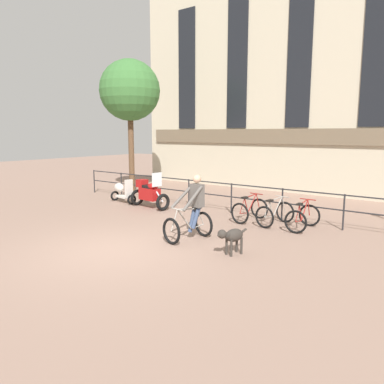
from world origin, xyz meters
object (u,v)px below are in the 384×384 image
(parked_bicycle_near_lamp, at_px, (250,210))
(parked_bicycle_mid_right, at_px, (303,218))
(parked_bicycle_mid_left, at_px, (275,214))
(parked_scooter, at_px, (122,191))
(parked_motorcycle, at_px, (149,193))
(cyclist_with_bike, at_px, (192,211))
(dog, at_px, (232,236))

(parked_bicycle_near_lamp, relative_size, parked_bicycle_mid_right, 1.06)
(parked_bicycle_mid_left, bearing_deg, parked_bicycle_mid_right, -170.09)
(parked_bicycle_near_lamp, xyz_separation_m, parked_bicycle_mid_left, (0.86, 0.00, 0.00))
(parked_bicycle_mid_right, xyz_separation_m, parked_scooter, (-7.36, -0.26, 0.10))
(parked_bicycle_mid_left, xyz_separation_m, parked_scooter, (-6.50, -0.26, 0.10))
(parked_bicycle_near_lamp, bearing_deg, parked_scooter, 8.89)
(parked_motorcycle, bearing_deg, parked_bicycle_near_lamp, -78.01)
(parked_bicycle_mid_right, height_order, parked_scooter, parked_scooter)
(parked_bicycle_near_lamp, bearing_deg, cyclist_with_bike, 92.14)
(parked_bicycle_near_lamp, distance_m, parked_bicycle_mid_right, 1.72)
(parked_motorcycle, height_order, parked_bicycle_mid_right, parked_motorcycle)
(parked_bicycle_mid_right, bearing_deg, dog, 82.44)
(cyclist_with_bike, bearing_deg, parked_bicycle_mid_right, 66.04)
(cyclist_with_bike, height_order, dog, cyclist_with_bike)
(parked_motorcycle, height_order, parked_bicycle_mid_left, parked_motorcycle)
(parked_bicycle_mid_right, bearing_deg, parked_bicycle_near_lamp, 0.06)
(cyclist_with_bike, height_order, parked_bicycle_mid_left, cyclist_with_bike)
(parked_bicycle_mid_left, bearing_deg, parked_motorcycle, 14.72)
(parked_bicycle_mid_right, bearing_deg, parked_bicycle_mid_left, 0.05)
(cyclist_with_bike, distance_m, parked_bicycle_near_lamp, 2.76)
(parked_bicycle_near_lamp, bearing_deg, parked_motorcycle, 12.10)
(parked_scooter, bearing_deg, parked_motorcycle, -86.97)
(dog, bearing_deg, parked_bicycle_mid_left, 114.98)
(parked_scooter, bearing_deg, dog, -104.65)
(parked_bicycle_mid_left, height_order, parked_scooter, parked_scooter)
(parked_motorcycle, height_order, parked_bicycle_near_lamp, parked_motorcycle)
(cyclist_with_bike, height_order, parked_motorcycle, cyclist_with_bike)
(parked_bicycle_mid_right, bearing_deg, parked_motorcycle, 4.13)
(dog, distance_m, parked_bicycle_near_lamp, 3.44)
(cyclist_with_bike, relative_size, parked_motorcycle, 1.03)
(parked_bicycle_mid_left, xyz_separation_m, parked_bicycle_mid_right, (0.86, -0.00, -0.00))
(dog, xyz_separation_m, parked_bicycle_near_lamp, (-1.30, 3.18, -0.09))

